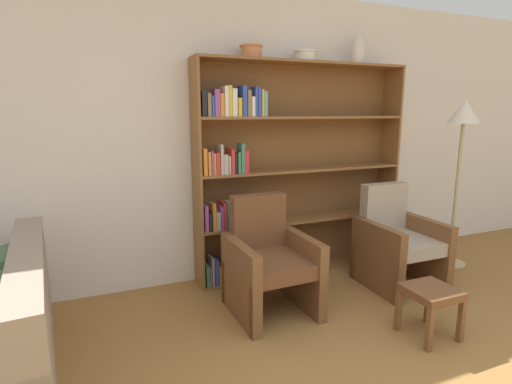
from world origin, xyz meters
TOP-DOWN VIEW (x-y plane):
  - wall_back at (0.00, 2.78)m, footprint 12.00×0.06m
  - bookshelf at (0.19, 2.61)m, footprint 2.20×0.30m
  - bowl_sage at (-0.16, 2.59)m, footprint 0.21×0.21m
  - bowl_copper at (0.40, 2.59)m, footprint 0.22×0.22m
  - vase_tall at (1.01, 2.59)m, footprint 0.13×0.13m
  - armchair_leather at (-0.27, 1.92)m, footprint 0.65×0.69m
  - armchair_cushioned at (1.07, 1.92)m, footprint 0.65×0.69m
  - floor_lamp at (1.98, 2.08)m, footprint 0.32×0.32m
  - footstool at (0.65, 1.09)m, footprint 0.34×0.34m

SIDE VIEW (x-z plane):
  - footstool at x=0.65m, z-range 0.12..0.49m
  - armchair_leather at x=-0.27m, z-range -0.06..0.89m
  - armchair_cushioned at x=1.07m, z-range -0.06..0.89m
  - bookshelf at x=0.19m, z-range -0.02..2.09m
  - wall_back at x=0.00m, z-range 0.00..2.75m
  - floor_lamp at x=1.98m, z-range 0.60..2.35m
  - bowl_copper at x=0.40m, z-range 2.11..2.22m
  - bowl_sage at x=-0.16m, z-range 2.11..2.23m
  - vase_tall at x=1.01m, z-range 2.09..2.37m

